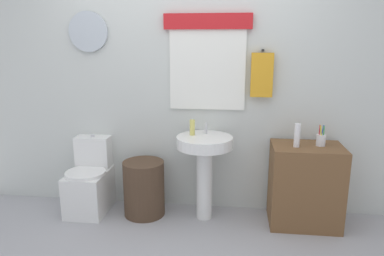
% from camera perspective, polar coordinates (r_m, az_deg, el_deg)
% --- Properties ---
extents(back_wall, '(4.40, 0.18, 2.60)m').
position_cam_1_polar(back_wall, '(3.49, -0.58, 8.02)').
color(back_wall, silver).
rests_on(back_wall, ground_plane).
extents(toilet, '(0.38, 0.51, 0.74)m').
position_cam_1_polar(toilet, '(3.73, -15.86, -8.34)').
color(toilet, white).
rests_on(toilet, ground_plane).
extents(laundry_hamper, '(0.39, 0.39, 0.53)m').
position_cam_1_polar(laundry_hamper, '(3.54, -7.63, -9.45)').
color(laundry_hamper, '#4C3828').
rests_on(laundry_hamper, ground_plane).
extents(pedestal_sink, '(0.52, 0.52, 0.80)m').
position_cam_1_polar(pedestal_sink, '(3.32, 2.00, -4.71)').
color(pedestal_sink, white).
rests_on(pedestal_sink, ground_plane).
extents(faucet, '(0.03, 0.03, 0.10)m').
position_cam_1_polar(faucet, '(3.37, 2.21, -0.05)').
color(faucet, silver).
rests_on(faucet, pedestal_sink).
extents(wooden_cabinet, '(0.62, 0.44, 0.75)m').
position_cam_1_polar(wooden_cabinet, '(3.45, 17.51, -8.67)').
color(wooden_cabinet, brown).
rests_on(wooden_cabinet, ground_plane).
extents(soap_bottle, '(0.05, 0.05, 0.14)m').
position_cam_1_polar(soap_bottle, '(3.31, 0.04, 0.09)').
color(soap_bottle, '#DBD166').
rests_on(soap_bottle, pedestal_sink).
extents(lotion_bottle, '(0.05, 0.05, 0.21)m').
position_cam_1_polar(lotion_bottle, '(3.25, 16.35, -1.12)').
color(lotion_bottle, white).
rests_on(lotion_bottle, wooden_cabinet).
extents(toothbrush_cup, '(0.08, 0.08, 0.19)m').
position_cam_1_polar(toothbrush_cup, '(3.36, 19.79, -1.76)').
color(toothbrush_cup, silver).
rests_on(toothbrush_cup, wooden_cabinet).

